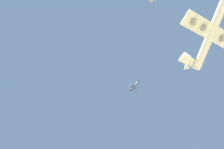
{
  "coord_description": "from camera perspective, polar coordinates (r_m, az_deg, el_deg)",
  "views": [
    {
      "loc": [
        38.34,
        57.26,
        2.85
      ],
      "look_at": [
        9.31,
        61.45,
        71.79
      ],
      "focal_mm": 30.11,
      "sensor_mm": 36.0,
      "label": 1
    }
  ],
  "objects": [
    {
      "name": "carrier_jet",
      "position": [
        172.68,
        28.02,
        11.5
      ],
      "size": [
        75.82,
        59.33,
        22.92
      ],
      "rotation": [
        0.24,
        0.0,
        0.31
      ],
      "color": "white"
    },
    {
      "name": "chase_jet_trailing",
      "position": [
        202.57,
        6.74,
        -3.49
      ],
      "size": [
        14.53,
        10.3,
        4.0
      ],
      "rotation": [
        0.0,
        0.0,
        0.53
      ],
      "color": "#38478C"
    }
  ]
}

